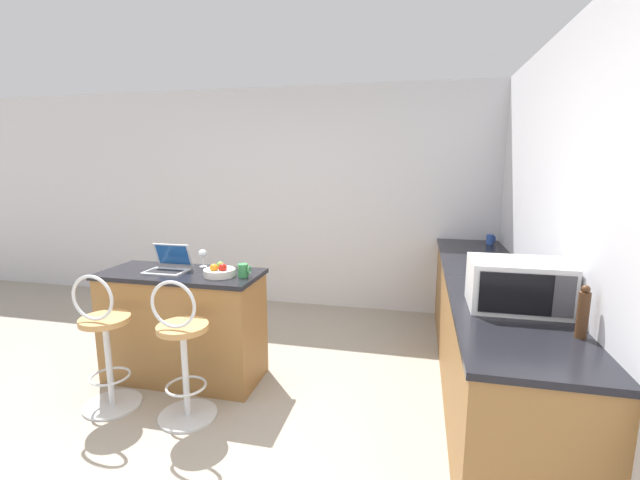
% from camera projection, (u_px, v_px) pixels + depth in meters
% --- Properties ---
extents(ground_plane, '(20.00, 20.00, 0.00)m').
position_uv_depth(ground_plane, '(191.00, 435.00, 2.77)').
color(ground_plane, gray).
extents(wall_back, '(12.00, 0.06, 2.60)m').
position_uv_depth(wall_back, '(301.00, 199.00, 5.14)').
color(wall_back, silver).
rests_on(wall_back, ground_plane).
extents(wall_right, '(0.06, 12.00, 2.60)m').
position_uv_depth(wall_right, '(611.00, 257.00, 2.03)').
color(wall_right, silver).
rests_on(wall_right, ground_plane).
extents(breakfast_bar, '(1.27, 0.55, 0.89)m').
position_uv_depth(breakfast_bar, '(184.00, 325.00, 3.44)').
color(breakfast_bar, olive).
rests_on(breakfast_bar, ground_plane).
extents(counter_right, '(0.66, 3.22, 0.89)m').
position_uv_depth(counter_right, '(486.00, 332.00, 3.31)').
color(counter_right, olive).
rests_on(counter_right, ground_plane).
extents(bar_stool_near, '(0.40, 0.40, 1.01)m').
position_uv_depth(bar_stool_near, '(105.00, 346.00, 3.01)').
color(bar_stool_near, silver).
rests_on(bar_stool_near, ground_plane).
extents(bar_stool_far, '(0.40, 0.40, 1.01)m').
position_uv_depth(bar_stool_far, '(183.00, 354.00, 2.87)').
color(bar_stool_far, silver).
rests_on(bar_stool_far, ground_plane).
extents(laptop, '(0.31, 0.26, 0.21)m').
position_uv_depth(laptop, '(169.00, 264.00, 3.40)').
color(laptop, '#B7BABF').
rests_on(laptop, breakfast_bar).
extents(microwave, '(0.54, 0.39, 0.29)m').
position_uv_depth(microwave, '(517.00, 285.00, 2.51)').
color(microwave, white).
rests_on(microwave, counter_right).
extents(toaster, '(0.25, 0.25, 0.17)m').
position_uv_depth(toaster, '(496.00, 269.00, 3.11)').
color(toaster, '#9EA3A8').
rests_on(toaster, counter_right).
extents(mug_blue, '(0.09, 0.07, 0.10)m').
position_uv_depth(mug_blue, '(490.00, 239.00, 4.50)').
color(mug_blue, '#2D51AD').
rests_on(mug_blue, counter_right).
extents(fruit_bowl, '(0.24, 0.24, 0.11)m').
position_uv_depth(fruit_bowl, '(219.00, 272.00, 3.23)').
color(fruit_bowl, silver).
rests_on(fruit_bowl, breakfast_bar).
extents(mug_green, '(0.10, 0.08, 0.10)m').
position_uv_depth(mug_green, '(243.00, 270.00, 3.21)').
color(mug_green, '#338447').
rests_on(mug_green, breakfast_bar).
extents(wine_glass_short, '(0.07, 0.07, 0.15)m').
position_uv_depth(wine_glass_short, '(203.00, 254.00, 3.51)').
color(wine_glass_short, silver).
rests_on(wine_glass_short, breakfast_bar).
extents(pepper_mill, '(0.05, 0.05, 0.27)m').
position_uv_depth(pepper_mill, '(583.00, 313.00, 2.09)').
color(pepper_mill, '#4C2D19').
rests_on(pepper_mill, counter_right).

